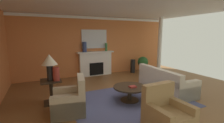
{
  "coord_description": "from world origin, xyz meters",
  "views": [
    {
      "loc": [
        -2.52,
        -4.09,
        1.98
      ],
      "look_at": [
        -0.07,
        1.14,
        1.0
      ],
      "focal_mm": 25.05,
      "sensor_mm": 36.0,
      "label": 1
    }
  ],
  "objects_px": {
    "coffee_table": "(130,90)",
    "vase_on_side_table": "(56,74)",
    "vase_tall_corner": "(133,66)",
    "fireplace": "(96,64)",
    "table_lamp": "(49,62)",
    "armchair_facing_fireplace": "(167,117)",
    "vase_mantel_right": "(106,47)",
    "mantel_mirror": "(94,39)",
    "side_table": "(51,90)",
    "vase_mantel_left": "(84,47)",
    "potted_plant": "(143,63)",
    "sofa": "(165,83)",
    "armchair_near_window": "(70,102)"
  },
  "relations": [
    {
      "from": "sofa",
      "to": "potted_plant",
      "type": "distance_m",
      "value": 3.0
    },
    {
      "from": "fireplace",
      "to": "table_lamp",
      "type": "xyz_separation_m",
      "value": [
        -2.24,
        -2.51,
        0.66
      ]
    },
    {
      "from": "fireplace",
      "to": "armchair_near_window",
      "type": "xyz_separation_m",
      "value": [
        -1.85,
        -3.35,
        -0.26
      ]
    },
    {
      "from": "coffee_table",
      "to": "vase_mantel_left",
      "type": "relative_size",
      "value": 2.09
    },
    {
      "from": "side_table",
      "to": "potted_plant",
      "type": "relative_size",
      "value": 0.84
    },
    {
      "from": "mantel_mirror",
      "to": "vase_mantel_left",
      "type": "distance_m",
      "value": 0.68
    },
    {
      "from": "sofa",
      "to": "vase_tall_corner",
      "type": "distance_m",
      "value": 2.9
    },
    {
      "from": "fireplace",
      "to": "potted_plant",
      "type": "height_order",
      "value": "fireplace"
    },
    {
      "from": "coffee_table",
      "to": "vase_tall_corner",
      "type": "distance_m",
      "value": 3.66
    },
    {
      "from": "fireplace",
      "to": "vase_mantel_right",
      "type": "height_order",
      "value": "vase_mantel_right"
    },
    {
      "from": "mantel_mirror",
      "to": "fireplace",
      "type": "bearing_deg",
      "value": -90.0
    },
    {
      "from": "potted_plant",
      "to": "fireplace",
      "type": "bearing_deg",
      "value": 171.84
    },
    {
      "from": "vase_tall_corner",
      "to": "armchair_facing_fireplace",
      "type": "bearing_deg",
      "value": -114.68
    },
    {
      "from": "table_lamp",
      "to": "fireplace",
      "type": "bearing_deg",
      "value": 48.23
    },
    {
      "from": "fireplace",
      "to": "vase_tall_corner",
      "type": "xyz_separation_m",
      "value": [
        1.97,
        -0.3,
        -0.21
      ]
    },
    {
      "from": "mantel_mirror",
      "to": "vase_mantel_left",
      "type": "height_order",
      "value": "mantel_mirror"
    },
    {
      "from": "vase_mantel_left",
      "to": "vase_on_side_table",
      "type": "height_order",
      "value": "vase_mantel_left"
    },
    {
      "from": "coffee_table",
      "to": "vase_on_side_table",
      "type": "distance_m",
      "value": 2.21
    },
    {
      "from": "sofa",
      "to": "vase_on_side_table",
      "type": "relative_size",
      "value": 5.54
    },
    {
      "from": "fireplace",
      "to": "table_lamp",
      "type": "relative_size",
      "value": 2.4
    },
    {
      "from": "sofa",
      "to": "armchair_facing_fireplace",
      "type": "bearing_deg",
      "value": -132.46
    },
    {
      "from": "mantel_mirror",
      "to": "side_table",
      "type": "height_order",
      "value": "mantel_mirror"
    },
    {
      "from": "armchair_facing_fireplace",
      "to": "vase_mantel_left",
      "type": "distance_m",
      "value": 5.05
    },
    {
      "from": "mantel_mirror",
      "to": "coffee_table",
      "type": "xyz_separation_m",
      "value": [
        -0.07,
        -3.45,
        -1.46
      ]
    },
    {
      "from": "coffee_table",
      "to": "vase_tall_corner",
      "type": "relative_size",
      "value": 1.43
    },
    {
      "from": "side_table",
      "to": "vase_tall_corner",
      "type": "height_order",
      "value": "vase_tall_corner"
    },
    {
      "from": "potted_plant",
      "to": "vase_mantel_left",
      "type": "bearing_deg",
      "value": 174.16
    },
    {
      "from": "armchair_facing_fireplace",
      "to": "coffee_table",
      "type": "relative_size",
      "value": 0.95
    },
    {
      "from": "side_table",
      "to": "vase_mantel_right",
      "type": "relative_size",
      "value": 1.78
    },
    {
      "from": "mantel_mirror",
      "to": "table_lamp",
      "type": "bearing_deg",
      "value": -130.44
    },
    {
      "from": "fireplace",
      "to": "vase_on_side_table",
      "type": "relative_size",
      "value": 4.67
    },
    {
      "from": "side_table",
      "to": "vase_mantel_left",
      "type": "relative_size",
      "value": 1.47
    },
    {
      "from": "coffee_table",
      "to": "vase_on_side_table",
      "type": "relative_size",
      "value": 2.6
    },
    {
      "from": "potted_plant",
      "to": "vase_mantel_right",
      "type": "bearing_deg",
      "value": 171.02
    },
    {
      "from": "vase_mantel_left",
      "to": "fireplace",
      "type": "bearing_deg",
      "value": 5.14
    },
    {
      "from": "armchair_near_window",
      "to": "vase_tall_corner",
      "type": "distance_m",
      "value": 4.88
    },
    {
      "from": "vase_tall_corner",
      "to": "vase_on_side_table",
      "type": "xyz_separation_m",
      "value": [
        -4.06,
        -2.33,
        0.54
      ]
    },
    {
      "from": "mantel_mirror",
      "to": "vase_mantel_right",
      "type": "height_order",
      "value": "mantel_mirror"
    },
    {
      "from": "fireplace",
      "to": "coffee_table",
      "type": "bearing_deg",
      "value": -91.28
    },
    {
      "from": "potted_plant",
      "to": "mantel_mirror",
      "type": "bearing_deg",
      "value": 169.22
    },
    {
      "from": "armchair_facing_fireplace",
      "to": "vase_on_side_table",
      "type": "distance_m",
      "value": 3.07
    },
    {
      "from": "armchair_facing_fireplace",
      "to": "vase_mantel_right",
      "type": "distance_m",
      "value": 5.08
    },
    {
      "from": "coffee_table",
      "to": "vase_mantel_right",
      "type": "bearing_deg",
      "value": 79.23
    },
    {
      "from": "vase_mantel_right",
      "to": "coffee_table",
      "type": "bearing_deg",
      "value": -100.77
    },
    {
      "from": "mantel_mirror",
      "to": "vase_tall_corner",
      "type": "xyz_separation_m",
      "value": [
        1.97,
        -0.42,
        -1.44
      ]
    },
    {
      "from": "side_table",
      "to": "table_lamp",
      "type": "bearing_deg",
      "value": 0.0
    },
    {
      "from": "side_table",
      "to": "potted_plant",
      "type": "bearing_deg",
      "value": 23.98
    },
    {
      "from": "vase_mantel_left",
      "to": "vase_mantel_right",
      "type": "distance_m",
      "value": 1.1
    },
    {
      "from": "fireplace",
      "to": "vase_on_side_table",
      "type": "height_order",
      "value": "fireplace"
    },
    {
      "from": "mantel_mirror",
      "to": "vase_on_side_table",
      "type": "relative_size",
      "value": 3.29
    }
  ]
}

